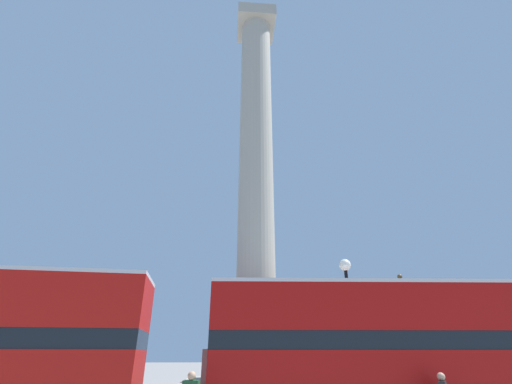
{
  "coord_description": "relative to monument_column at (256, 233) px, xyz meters",
  "views": [
    {
      "loc": [
        -1.25,
        -15.73,
        2.04
      ],
      "look_at": [
        0.0,
        0.0,
        9.57
      ],
      "focal_mm": 24.0,
      "sensor_mm": 36.0,
      "label": 1
    }
  ],
  "objects": [
    {
      "name": "street_lamp",
      "position": [
        3.71,
        -1.5,
        -3.71
      ],
      "size": [
        0.5,
        0.5,
        5.77
      ],
      "color": "black",
      "rests_on": "ground_plane"
    },
    {
      "name": "bus_b",
      "position": [
        3.94,
        -3.57,
        -4.99
      ],
      "size": [
        11.48,
        3.28,
        4.31
      ],
      "rotation": [
        0.0,
        0.0,
        -0.06
      ],
      "color": "#A80F0C",
      "rests_on": "ground_plane"
    },
    {
      "name": "equestrian_statue",
      "position": [
        8.62,
        3.47,
        -5.54
      ],
      "size": [
        3.94,
        3.48,
        6.26
      ],
      "rotation": [
        0.0,
        0.0,
        -0.43
      ],
      "color": "#A39E8E",
      "rests_on": "ground_plane"
    },
    {
      "name": "monument_column",
      "position": [
        0.0,
        0.0,
        0.0
      ],
      "size": [
        5.83,
        5.83,
        23.62
      ],
      "color": "#A39E8E",
      "rests_on": "ground_plane"
    }
  ]
}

